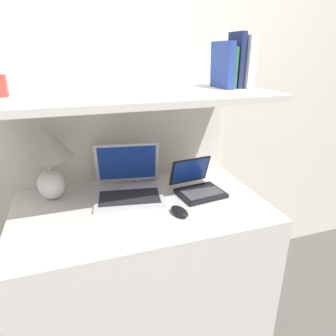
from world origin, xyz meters
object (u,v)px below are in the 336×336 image
table_lamp (46,152)px  computer_mouse (179,211)px  router_box (145,168)px  book_green (229,68)px  laptop_small (197,186)px  book_navy (236,60)px  book_blue (222,65)px  book_white (243,62)px  laptop_large (129,185)px

table_lamp → computer_mouse: (0.54, -0.35, -0.22)m
router_box → book_green: bearing=-29.1°
laptop_small → book_navy: book_navy is taller
computer_mouse → book_navy: size_ratio=0.48×
table_lamp → laptop_small: 0.75m
book_blue → book_white: bearing=-0.0°
book_white → book_green: (-0.07, 0.00, -0.02)m
book_white → book_green: 0.08m
router_box → book_green: size_ratio=0.80×
book_navy → book_white: bearing=-0.0°
laptop_large → laptop_small: laptop_large is taller
laptop_small → computer_mouse: size_ratio=2.16×
book_navy → book_green: book_navy is taller
book_green → table_lamp: bearing=171.4°
laptop_small → book_green: (0.15, 0.04, 0.57)m
book_white → book_blue: bearing=180.0°
laptop_large → book_blue: book_blue is taller
laptop_small → router_box: size_ratio=1.76×
book_blue → router_box: bearing=148.4°
router_box → book_navy: size_ratio=0.59×
book_white → router_box: bearing=155.1°
router_box → book_blue: size_ratio=0.71×
laptop_large → book_blue: bearing=-5.7°
book_blue → book_green: bearing=-0.0°
laptop_small → book_white: book_white is taller
book_navy → book_blue: 0.07m
book_green → book_white: bearing=-0.0°
computer_mouse → router_box: router_box is taller
laptop_small → book_blue: 0.60m
book_navy → computer_mouse: bearing=-148.4°
laptop_large → computer_mouse: 0.32m
book_navy → book_green: size_ratio=1.35×
table_lamp → laptop_small: table_lamp is taller
table_lamp → laptop_large: 0.42m
table_lamp → laptop_large: size_ratio=0.97×
table_lamp → book_navy: size_ratio=1.49×
router_box → book_white: book_white is taller
router_box → book_white: (0.44, -0.21, 0.56)m
book_green → laptop_large: bearing=174.7°
laptop_large → book_blue: size_ratio=1.83×
book_white → book_blue: book_white is taller
book_navy → book_green: (-0.03, 0.00, -0.03)m
router_box → book_blue: book_blue is taller
book_green → book_navy: bearing=0.0°
table_lamp → book_green: book_green is taller
laptop_small → router_box: laptop_small is taller
laptop_small → router_box: bearing=131.8°
book_white → book_blue: (-0.11, 0.00, -0.01)m
book_green → book_blue: book_blue is taller
laptop_large → laptop_small: 0.35m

